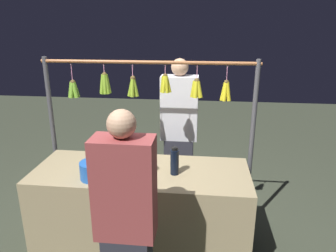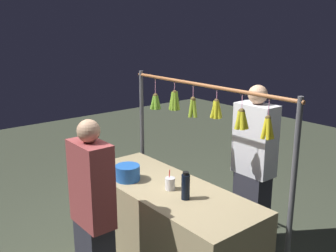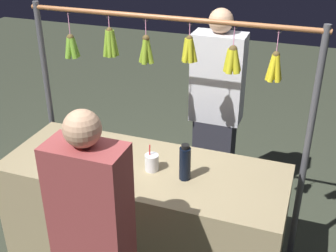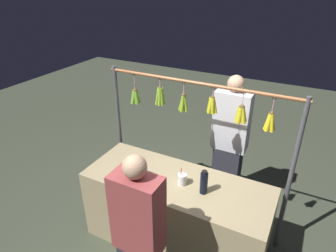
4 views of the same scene
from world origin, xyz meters
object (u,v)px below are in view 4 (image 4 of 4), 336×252
object	(u,v)px
drink_cup	(182,179)
blue_bucket	(136,175)
water_bottle	(204,183)
customer_person	(139,243)
vendor_person	(229,145)

from	to	relation	value
drink_cup	blue_bucket	bearing A→B (deg)	22.10
water_bottle	drink_cup	size ratio (longest dim) A/B	1.35
water_bottle	customer_person	size ratio (longest dim) A/B	0.15
customer_person	blue_bucket	bearing A→B (deg)	-55.27
vendor_person	customer_person	size ratio (longest dim) A/B	1.07
drink_cup	customer_person	size ratio (longest dim) A/B	0.11
water_bottle	customer_person	distance (m)	0.78
drink_cup	customer_person	bearing A→B (deg)	89.32
vendor_person	water_bottle	bearing A→B (deg)	92.17
drink_cup	vendor_person	size ratio (longest dim) A/B	0.11
blue_bucket	vendor_person	bearing A→B (deg)	-119.62
water_bottle	drink_cup	xyz separation A→B (m)	(0.23, -0.02, -0.06)
blue_bucket	drink_cup	size ratio (longest dim) A/B	1.28
water_bottle	vendor_person	world-z (taller)	vendor_person
vendor_person	customer_person	xyz separation A→B (m)	(0.20, 1.64, -0.05)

